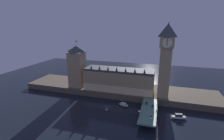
% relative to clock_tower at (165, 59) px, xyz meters
% --- Properties ---
extents(ground_plane, '(400.00, 400.00, 0.00)m').
position_rel_clock_tower_xyz_m(ground_plane, '(-50.67, -26.82, -45.11)').
color(ground_plane, black).
extents(embankment, '(220.00, 42.00, 6.54)m').
position_rel_clock_tower_xyz_m(embankment, '(-50.67, 12.18, -41.84)').
color(embankment, brown).
rests_on(embankment, ground_plane).
extents(parliament_hall, '(75.64, 22.10, 28.74)m').
position_rel_clock_tower_xyz_m(parliament_hall, '(-47.01, 4.55, -26.61)').
color(parliament_hall, tan).
rests_on(parliament_hall, embankment).
extents(clock_tower, '(13.05, 13.16, 73.11)m').
position_rel_clock_tower_xyz_m(clock_tower, '(0.00, 0.00, 0.00)').
color(clock_tower, tan).
rests_on(clock_tower, embankment).
extents(victoria_tower, '(16.55, 16.55, 53.54)m').
position_rel_clock_tower_xyz_m(victoria_tower, '(-96.81, 2.79, -14.68)').
color(victoria_tower, tan).
rests_on(victoria_tower, embankment).
extents(bridge, '(13.52, 46.00, 6.46)m').
position_rel_clock_tower_xyz_m(bridge, '(-10.85, -31.82, -40.61)').
color(bridge, slate).
rests_on(bridge, ground_plane).
extents(car_northbound_lead, '(2.05, 4.26, 1.45)m').
position_rel_clock_tower_xyz_m(car_northbound_lead, '(-13.83, -21.66, -37.97)').
color(car_northbound_lead, '#235633').
rests_on(car_northbound_lead, bridge).
extents(car_southbound_lead, '(2.08, 4.46, 1.57)m').
position_rel_clock_tower_xyz_m(car_southbound_lead, '(-7.88, -44.32, -37.92)').
color(car_southbound_lead, silver).
rests_on(car_southbound_lead, bridge).
extents(car_southbound_trail, '(1.93, 4.25, 1.32)m').
position_rel_clock_tower_xyz_m(car_southbound_trail, '(-7.88, -25.09, -38.03)').
color(car_southbound_trail, navy).
rests_on(car_southbound_trail, bridge).
extents(pedestrian_near_rail, '(0.38, 0.38, 1.81)m').
position_rel_clock_tower_xyz_m(pedestrian_near_rail, '(-16.80, -44.12, -37.69)').
color(pedestrian_near_rail, black).
rests_on(pedestrian_near_rail, bridge).
extents(pedestrian_mid_walk, '(0.38, 0.38, 1.78)m').
position_rel_clock_tower_xyz_m(pedestrian_mid_walk, '(-4.91, -33.11, -37.71)').
color(pedestrian_mid_walk, black).
rests_on(pedestrian_mid_walk, bridge).
extents(pedestrian_far_rail, '(0.38, 0.38, 1.81)m').
position_rel_clock_tower_xyz_m(pedestrian_far_rail, '(-16.80, -22.36, -37.69)').
color(pedestrian_far_rail, black).
rests_on(pedestrian_far_rail, bridge).
extents(street_lamp_near, '(1.34, 0.60, 6.02)m').
position_rel_clock_tower_xyz_m(street_lamp_near, '(-17.20, -46.54, -34.88)').
color(street_lamp_near, '#2D3333').
rests_on(street_lamp_near, bridge).
extents(street_lamp_mid, '(1.34, 0.60, 5.86)m').
position_rel_clock_tower_xyz_m(street_lamp_mid, '(-4.51, -31.82, -34.98)').
color(street_lamp_mid, '#2D3333').
rests_on(street_lamp_mid, bridge).
extents(boat_upstream, '(10.89, 6.74, 3.15)m').
position_rel_clock_tower_xyz_m(boat_upstream, '(-35.80, -19.31, -43.96)').
color(boat_upstream, '#B2A893').
rests_on(boat_upstream, ground_plane).
extents(boat_downstream, '(13.23, 6.12, 4.54)m').
position_rel_clock_tower_xyz_m(boat_downstream, '(13.67, -28.24, -43.45)').
color(boat_downstream, white).
rests_on(boat_downstream, ground_plane).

